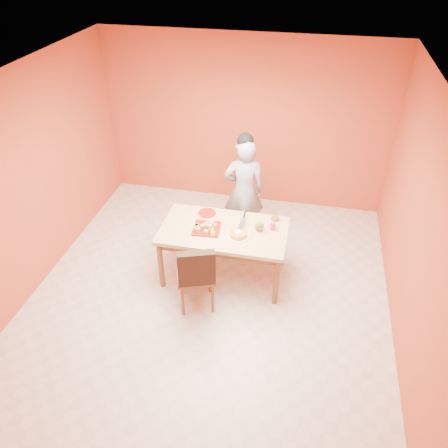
% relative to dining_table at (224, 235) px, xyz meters
% --- Properties ---
extents(floor, '(5.00, 5.00, 0.00)m').
position_rel_dining_table_xyz_m(floor, '(-0.10, -0.48, -0.67)').
color(floor, beige).
rests_on(floor, ground).
extents(ceiling, '(5.00, 5.00, 0.00)m').
position_rel_dining_table_xyz_m(ceiling, '(-0.10, -0.48, 2.03)').
color(ceiling, white).
rests_on(ceiling, wall_back).
extents(wall_back, '(4.50, 0.00, 4.50)m').
position_rel_dining_table_xyz_m(wall_back, '(-0.10, 2.02, 0.68)').
color(wall_back, '#BC422B').
rests_on(wall_back, floor).
extents(wall_left, '(0.00, 5.00, 5.00)m').
position_rel_dining_table_xyz_m(wall_left, '(-2.35, -0.48, 0.68)').
color(wall_left, '#BC422B').
rests_on(wall_left, floor).
extents(wall_right, '(0.00, 5.00, 5.00)m').
position_rel_dining_table_xyz_m(wall_right, '(2.15, -0.48, 0.68)').
color(wall_right, '#BC422B').
rests_on(wall_right, floor).
extents(dining_table, '(1.60, 0.90, 0.76)m').
position_rel_dining_table_xyz_m(dining_table, '(0.00, 0.00, 0.00)').
color(dining_table, tan).
rests_on(dining_table, floor).
extents(dining_chair, '(0.59, 0.65, 0.99)m').
position_rel_dining_table_xyz_m(dining_chair, '(-0.22, -0.61, -0.15)').
color(dining_chair, brown).
rests_on(dining_chair, floor).
extents(pastry_pile, '(0.30, 0.30, 0.10)m').
position_rel_dining_table_xyz_m(pastry_pile, '(-0.21, -0.04, 0.16)').
color(pastry_pile, tan).
rests_on(pastry_pile, pastry_platter).
extents(person, '(0.65, 0.50, 1.60)m').
position_rel_dining_table_xyz_m(person, '(0.10, 0.91, 0.13)').
color(person, '#939396').
rests_on(person, floor).
extents(pastry_platter, '(0.37, 0.37, 0.02)m').
position_rel_dining_table_xyz_m(pastry_platter, '(-0.21, -0.04, 0.10)').
color(pastry_platter, maroon).
rests_on(pastry_platter, dining_table).
extents(red_dinner_plate, '(0.30, 0.30, 0.01)m').
position_rel_dining_table_xyz_m(red_dinner_plate, '(-0.29, 0.30, 0.10)').
color(red_dinner_plate, maroon).
rests_on(red_dinner_plate, dining_table).
extents(white_cake_plate, '(0.35, 0.35, 0.01)m').
position_rel_dining_table_xyz_m(white_cake_plate, '(0.21, -0.11, 0.10)').
color(white_cake_plate, white).
rests_on(white_cake_plate, dining_table).
extents(sponge_cake, '(0.28, 0.28, 0.05)m').
position_rel_dining_table_xyz_m(sponge_cake, '(0.21, -0.11, 0.13)').
color(sponge_cake, gold).
rests_on(sponge_cake, white_cake_plate).
extents(cake_server, '(0.06, 0.29, 0.01)m').
position_rel_dining_table_xyz_m(cake_server, '(0.22, 0.07, 0.16)').
color(cake_server, silver).
rests_on(cake_server, sponge_cake).
extents(egg_ornament, '(0.13, 0.12, 0.14)m').
position_rel_dining_table_xyz_m(egg_ornament, '(0.44, 0.06, 0.16)').
color(egg_ornament, olive).
rests_on(egg_ornament, dining_table).
extents(magenta_glass, '(0.08, 0.08, 0.10)m').
position_rel_dining_table_xyz_m(magenta_glass, '(0.60, 0.13, 0.14)').
color(magenta_glass, '#DC216D').
rests_on(magenta_glass, dining_table).
extents(checker_tin, '(0.12, 0.12, 0.03)m').
position_rel_dining_table_xyz_m(checker_tin, '(0.61, 0.35, 0.11)').
color(checker_tin, '#3A250F').
rests_on(checker_tin, dining_table).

